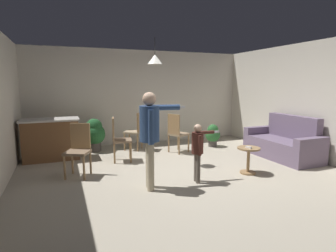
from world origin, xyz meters
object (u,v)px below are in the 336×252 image
(kitchen_counter, at_px, (51,139))
(dining_chair_spare, at_px, (119,138))
(dining_chair_near_wall, at_px, (136,129))
(side_table_by_couch, at_px, (248,157))
(couch_floral, at_px, (284,144))
(dining_chair_by_counter, at_px, (79,148))
(spare_remote_on_table, at_px, (249,147))
(potted_plant_by_wall, at_px, (213,134))
(person_adult, at_px, (150,130))
(dining_chair_centre_back, at_px, (177,132))
(potted_plant_corner, at_px, (94,133))
(person_child, at_px, (198,146))

(kitchen_counter, bearing_deg, dining_chair_spare, -27.07)
(dining_chair_near_wall, bearing_deg, side_table_by_couch, -115.99)
(couch_floral, xyz_separation_m, dining_chair_spare, (-3.72, 1.11, 0.21))
(dining_chair_by_counter, bearing_deg, spare_remote_on_table, -175.66)
(couch_floral, xyz_separation_m, side_table_by_couch, (-1.53, -0.67, -0.00))
(potted_plant_by_wall, xyz_separation_m, spare_remote_on_table, (-0.59, -2.34, 0.19))
(person_adult, relative_size, dining_chair_near_wall, 1.62)
(dining_chair_spare, bearing_deg, potted_plant_by_wall, 111.12)
(person_adult, height_order, potted_plant_by_wall, person_adult)
(side_table_by_couch, height_order, person_adult, person_adult)
(side_table_by_couch, xyz_separation_m, dining_chair_centre_back, (-0.67, 2.01, 0.22))
(potted_plant_corner, xyz_separation_m, spare_remote_on_table, (2.55, -2.98, 0.07))
(person_adult, xyz_separation_m, dining_chair_centre_back, (1.36, 2.08, -0.46))
(dining_chair_spare, bearing_deg, potted_plant_corner, -150.24)
(dining_chair_near_wall, bearing_deg, dining_chair_centre_back, -94.13)
(couch_floral, height_order, dining_chair_near_wall, same)
(potted_plant_by_wall, bearing_deg, person_adult, -137.49)
(potted_plant_by_wall, bearing_deg, dining_chair_spare, -169.29)
(couch_floral, height_order, dining_chair_by_counter, same)
(person_adult, bearing_deg, kitchen_counter, -138.39)
(person_adult, relative_size, dining_chair_by_counter, 1.62)
(kitchen_counter, bearing_deg, side_table_by_couch, -34.71)
(kitchen_counter, height_order, dining_chair_centre_back, dining_chair_centre_back)
(couch_floral, height_order, spare_remote_on_table, couch_floral)
(couch_floral, relative_size, spare_remote_on_table, 13.92)
(dining_chair_by_counter, bearing_deg, kitchen_counter, -45.67)
(couch_floral, height_order, person_child, person_child)
(person_child, height_order, spare_remote_on_table, person_child)
(person_adult, distance_m, potted_plant_corner, 3.10)
(dining_chair_spare, distance_m, potted_plant_corner, 1.23)
(person_child, distance_m, dining_chair_centre_back, 2.13)
(dining_chair_by_counter, relative_size, potted_plant_by_wall, 1.60)
(person_adult, distance_m, dining_chair_spare, 1.91)
(dining_chair_centre_back, height_order, spare_remote_on_table, dining_chair_centre_back)
(person_adult, relative_size, person_child, 1.54)
(couch_floral, bearing_deg, dining_chair_spare, 72.71)
(person_child, relative_size, dining_chair_centre_back, 1.05)
(kitchen_counter, relative_size, person_child, 1.20)
(dining_chair_near_wall, xyz_separation_m, spare_remote_on_table, (1.51, -2.76, -0.01))
(kitchen_counter, height_order, dining_chair_near_wall, dining_chair_near_wall)
(couch_floral, height_order, dining_chair_centre_back, same)
(kitchen_counter, relative_size, dining_chair_by_counter, 1.26)
(side_table_by_couch, distance_m, spare_remote_on_table, 0.22)
(couch_floral, height_order, potted_plant_by_wall, couch_floral)
(person_child, relative_size, dining_chair_by_counter, 1.05)
(dining_chair_centre_back, distance_m, potted_plant_corner, 2.14)
(person_child, xyz_separation_m, dining_chair_spare, (-1.04, 1.84, -0.11))
(couch_floral, height_order, dining_chair_spare, same)
(dining_chair_by_counter, distance_m, dining_chair_spare, 1.15)
(dining_chair_near_wall, distance_m, spare_remote_on_table, 3.14)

